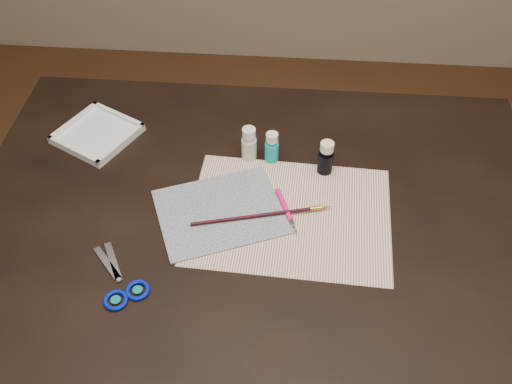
# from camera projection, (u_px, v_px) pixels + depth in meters

# --- Properties ---
(ground) EXTENTS (3.50, 3.50, 0.02)m
(ground) POSITION_uv_depth(u_px,v_px,m) (256.00, 366.00, 1.82)
(ground) COLOR #422614
(ground) RESTS_ON ground
(table) EXTENTS (1.30, 0.90, 0.75)m
(table) POSITION_uv_depth(u_px,v_px,m) (256.00, 300.00, 1.54)
(table) COLOR black
(table) RESTS_ON ground
(paper) EXTENTS (0.46, 0.36, 0.00)m
(paper) POSITION_uv_depth(u_px,v_px,m) (290.00, 215.00, 1.26)
(paper) COLOR white
(paper) RESTS_ON table
(canvas) EXTENTS (0.33, 0.30, 0.00)m
(canvas) POSITION_uv_depth(u_px,v_px,m) (220.00, 212.00, 1.26)
(canvas) COLOR #121F35
(canvas) RESTS_ON paper
(paint_bottle_white) EXTENTS (0.04, 0.04, 0.09)m
(paint_bottle_white) POSITION_uv_depth(u_px,v_px,m) (249.00, 143.00, 1.35)
(paint_bottle_white) COLOR silver
(paint_bottle_white) RESTS_ON table
(paint_bottle_cyan) EXTENTS (0.04, 0.04, 0.08)m
(paint_bottle_cyan) POSITION_uv_depth(u_px,v_px,m) (272.00, 147.00, 1.35)
(paint_bottle_cyan) COLOR #15A6AB
(paint_bottle_cyan) RESTS_ON table
(paint_bottle_navy) EXTENTS (0.05, 0.05, 0.09)m
(paint_bottle_navy) POSITION_uv_depth(u_px,v_px,m) (326.00, 157.00, 1.32)
(paint_bottle_navy) COLOR black
(paint_bottle_navy) RESTS_ON table
(paintbrush) EXTENTS (0.31, 0.09, 0.01)m
(paintbrush) POSITION_uv_depth(u_px,v_px,m) (263.00, 215.00, 1.24)
(paintbrush) COLOR black
(paintbrush) RESTS_ON canvas
(craft_knife) EXTENTS (0.06, 0.14, 0.01)m
(craft_knife) POSITION_uv_depth(u_px,v_px,m) (287.00, 213.00, 1.25)
(craft_knife) COLOR #FF1787
(craft_knife) RESTS_ON paper
(scissors) EXTENTS (0.19, 0.20, 0.01)m
(scissors) POSITION_uv_depth(u_px,v_px,m) (113.00, 275.00, 1.14)
(scissors) COLOR silver
(scissors) RESTS_ON table
(palette_tray) EXTENTS (0.23, 0.23, 0.02)m
(palette_tray) POSITION_uv_depth(u_px,v_px,m) (97.00, 133.00, 1.43)
(palette_tray) COLOR white
(palette_tray) RESTS_ON table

